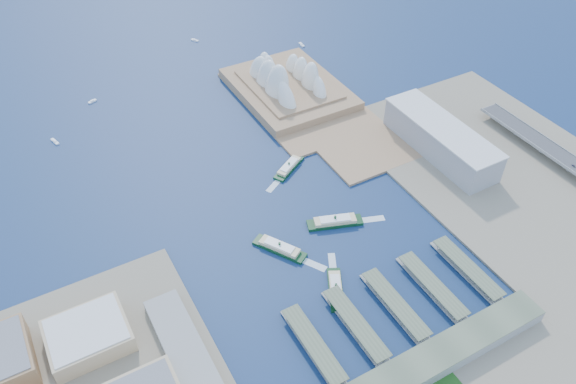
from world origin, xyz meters
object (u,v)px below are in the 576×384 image
ferry_d (335,220)px  car_c (574,166)px  opera_house (289,73)px  ferry_a (280,246)px  ferry_b (289,166)px  toaster_building (441,139)px  ferry_c (336,287)px

ferry_d → car_c: (271.06, -66.03, 10.18)m
ferry_d → car_c: 279.18m
opera_house → ferry_a: bearing=-121.0°
ferry_a → opera_house: bearing=27.5°
ferry_b → ferry_d: (-2.18, -100.07, 0.75)m
opera_house → ferry_d: bearing=-108.4°
toaster_building → opera_house: bearing=114.2°
opera_house → ferry_a: opera_house is taller
ferry_c → ferry_b: bearing=-78.0°
ferry_b → ferry_d: bearing=-31.9°
toaster_building → ferry_b: bearing=160.3°
toaster_building → car_c: 146.54m
ferry_d → car_c: bearing=-84.3°
ferry_a → ferry_d: (66.70, 4.05, 0.23)m
ferry_b → ferry_c: size_ratio=1.00×
ferry_a → ferry_c: 71.68m
toaster_building → ferry_c: size_ratio=3.15×
opera_house → car_c: bearing=-58.0°
ferry_a → ferry_b: (68.88, 104.11, -0.52)m
ferry_b → toaster_building: bearing=39.7°
ferry_c → car_c: car_c is taller
ferry_d → ferry_a: bearing=112.9°
ferry_a → car_c: bearing=-41.8°
ferry_d → car_c: car_c is taller
opera_house → ferry_b: size_ratio=3.66×
ferry_b → ferry_d: ferry_d is taller
ferry_a → ferry_c: size_ratio=1.11×
ferry_b → car_c: bearing=27.6°
ferry_b → car_c: 316.24m
toaster_building → ferry_a: size_ratio=2.83×
ferry_a → ferry_d: bearing=-28.0°
toaster_building → ferry_a: (-236.77, -44.08, -15.32)m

